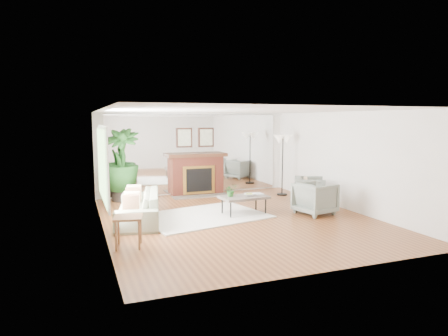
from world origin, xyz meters
name	(u,v)px	position (x,y,z in m)	size (l,w,h in m)	color
ground	(238,219)	(0.00, 0.00, 0.00)	(7.00, 7.00, 0.00)	#5F3019
wall_left	(102,171)	(-2.99, 0.00, 1.25)	(0.02, 7.00, 2.50)	white
wall_right	(346,161)	(2.99, 0.00, 1.25)	(0.02, 7.00, 2.50)	white
wall_back	(195,154)	(0.00, 3.49, 1.25)	(6.00, 0.02, 2.50)	white
mirror_panel	(195,154)	(0.00, 3.47, 1.25)	(5.40, 0.04, 2.40)	silver
window_panel	(102,164)	(-2.96, 0.40, 1.35)	(0.04, 2.40, 1.50)	#B2E09E
fireplace	(197,173)	(0.00, 3.26, 0.66)	(1.85, 0.83, 2.05)	maroon
area_rug	(203,216)	(-0.71, 0.47, 0.02)	(2.84, 2.03, 0.03)	silver
coffee_table	(244,198)	(0.30, 0.34, 0.42)	(1.18, 0.75, 0.45)	#675A51
sofa	(138,206)	(-2.20, 0.62, 0.34)	(2.31, 0.90, 0.67)	gray
armchair_back	(310,190)	(2.51, 0.90, 0.37)	(0.79, 0.81, 0.74)	gray
armchair_front	(315,198)	(1.95, -0.23, 0.39)	(0.83, 0.86, 0.78)	gray
side_table	(128,221)	(-2.65, -1.22, 0.48)	(0.59, 0.59, 0.57)	brown
potted_ficus	(122,163)	(-2.27, 3.10, 1.09)	(1.26, 1.26, 2.05)	black
floor_lamp	(283,144)	(2.40, 2.25, 1.57)	(0.60, 0.33, 1.84)	black
tabletop_plant	(231,190)	(-0.02, 0.41, 0.61)	(0.28, 0.24, 0.31)	#245820
fruit_bowl	(249,195)	(0.43, 0.32, 0.48)	(0.25, 0.25, 0.06)	brown
book	(254,194)	(0.63, 0.46, 0.46)	(0.21, 0.28, 0.02)	brown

